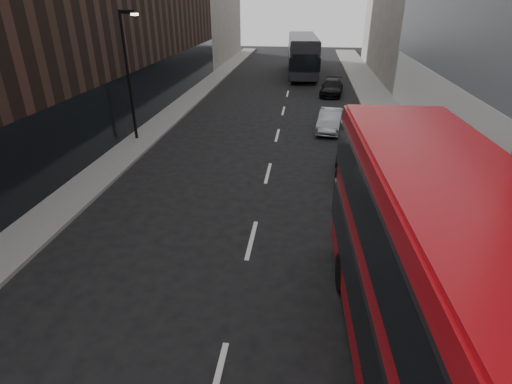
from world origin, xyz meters
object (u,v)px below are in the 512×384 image
(car_c, at_px, (332,87))
(car_b, at_px, (330,120))
(grey_bus, at_px, (302,54))
(red_bus, at_px, (454,313))
(car_a, at_px, (351,164))
(street_lamp, at_px, (129,68))

(car_c, bearing_deg, car_b, -85.72)
(grey_bus, relative_size, car_c, 2.90)
(car_b, bearing_deg, red_bus, -79.25)
(grey_bus, bearing_deg, car_b, -87.08)
(grey_bus, distance_m, car_a, 27.81)
(street_lamp, relative_size, car_a, 1.86)
(street_lamp, relative_size, car_b, 1.74)
(grey_bus, xyz_separation_m, car_c, (2.85, -9.67, -1.55))
(street_lamp, distance_m, car_a, 13.25)
(street_lamp, height_order, car_c, street_lamp)
(red_bus, bearing_deg, car_a, 89.52)
(street_lamp, height_order, car_a, street_lamp)
(grey_bus, relative_size, car_a, 3.40)
(street_lamp, distance_m, car_b, 12.48)
(red_bus, bearing_deg, grey_bus, 92.25)
(car_a, xyz_separation_m, car_c, (-0.10, 17.95, -0.00))
(red_bus, height_order, car_b, red_bus)
(street_lamp, relative_size, grey_bus, 0.55)
(street_lamp, distance_m, grey_bus, 25.55)
(car_a, relative_size, car_b, 0.94)
(grey_bus, xyz_separation_m, car_b, (2.25, -20.31, -1.53))
(street_lamp, height_order, red_bus, street_lamp)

